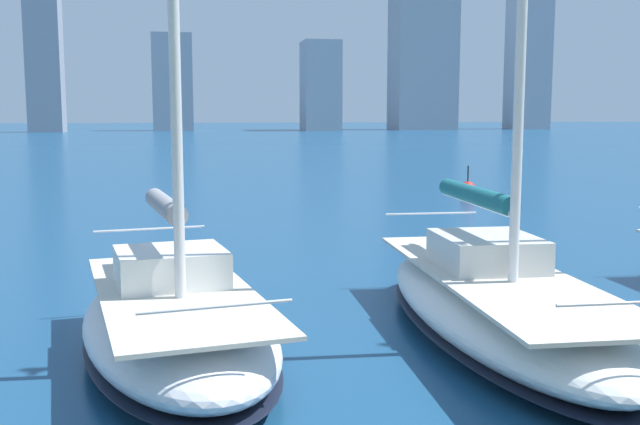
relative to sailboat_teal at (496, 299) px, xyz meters
name	(u,v)px	position (x,y,z in m)	size (l,w,h in m)	color
city_skyline	(232,28)	(-6.26, -156.01, 21.62)	(167.06, 22.64, 54.87)	#9EA3AD
sailboat_teal	(496,299)	(0.00, 0.00, 0.00)	(3.01, 8.64, 11.57)	white
sailboat_grey	(176,318)	(5.25, 0.25, 0.01)	(3.75, 6.97, 10.82)	white
channel_buoy	(468,189)	(-7.51, -20.28, -0.30)	(0.70, 0.70, 1.40)	red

